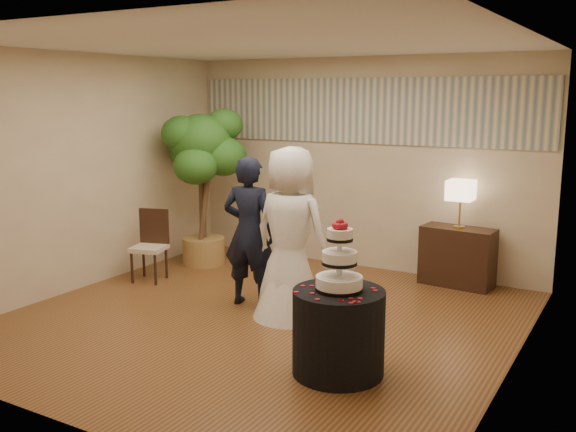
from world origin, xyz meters
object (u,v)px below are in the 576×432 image
Objects in this scene: bride at (291,233)px; cake_table at (338,332)px; wedding_cake at (340,255)px; table_lamp at (460,204)px; side_chair at (149,246)px; ficus_tree at (202,186)px; console at (457,257)px; groom at (249,232)px.

bride is 2.34× the size of cake_table.
wedding_cake is 1.04× the size of table_lamp.
table_lamp reaches higher than side_chair.
wedding_cake is at bearing -35.80° from ficus_tree.
wedding_cake is at bearing -88.23° from console.
bride is at bearing -116.32° from console.
table_lamp is at bearing 86.78° from wedding_cake.
ficus_tree reaches higher than table_lamp.
ficus_tree reaches higher than groom.
groom is 2.61m from table_lamp.
groom is 1.87× the size of side_chair.
cake_table is at bearing -37.12° from side_chair.
table_lamp is at bearing -144.04° from groom.
table_lamp is (0.17, 3.01, -0.01)m from wedding_cake.
side_chair is (-3.24, 1.27, -0.58)m from wedding_cake.
side_chair is at bearing -147.98° from console.
cake_table is 0.87× the size of side_chair.
wedding_cake is (1.04, -1.02, 0.13)m from bride.
side_chair is (-0.10, -0.99, -0.64)m from ficus_tree.
groom reaches higher than side_chair.
console is 3.83m from side_chair.
cake_table is (1.63, -1.14, -0.47)m from groom.
bride is 0.83× the size of ficus_tree.
console is 1.50× the size of table_lamp.
cake_table is 0.67m from wedding_cake.
wedding_cake is at bearing -37.12° from side_chair.
console is at bearing 0.00° from table_lamp.
ficus_tree is at bearing 68.79° from side_chair.
side_chair is (-3.41, -1.74, 0.08)m from console.
side_chair is (-1.60, 0.14, -0.39)m from groom.
bride is at bearing 135.72° from cake_table.
groom is at bearing -7.68° from bride.
console is at bearing -117.61° from bride.
groom is 2.64m from console.
bride is (0.59, -0.12, 0.07)m from groom.
wedding_cake is (1.63, -1.14, 0.20)m from groom.
table_lamp is at bearing 86.78° from cake_table.
groom is 1.92× the size of console.
table_lamp is at bearing 11.38° from side_chair.
side_chair is at bearing -2.95° from bride.
ficus_tree reaches higher than bride.
cake_table is 0.36× the size of ficus_tree.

